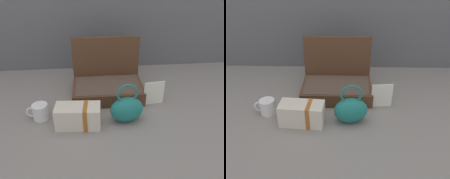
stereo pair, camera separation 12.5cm
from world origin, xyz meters
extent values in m
plane|color=slate|center=(0.00, 0.00, 0.00)|extent=(6.00, 6.00, 0.00)
cube|color=#4C301E|center=(-0.02, 0.13, 0.04)|extent=(0.41, 0.25, 0.08)
cube|color=#4C3D33|center=(-0.02, 0.13, 0.08)|extent=(0.38, 0.23, 0.00)
cube|color=#4C301E|center=(-0.02, 0.27, 0.16)|extent=(0.41, 0.02, 0.33)
ellipsoid|color=#196B66|center=(0.06, -0.11, 0.07)|extent=(0.18, 0.12, 0.14)
torus|color=#196B66|center=(0.06, -0.11, 0.16)|extent=(0.11, 0.02, 0.11)
cube|color=beige|center=(-0.19, -0.13, 0.06)|extent=(0.23, 0.12, 0.12)
cube|color=#99561E|center=(-0.15, -0.13, 0.06)|extent=(0.03, 0.11, 0.12)
cylinder|color=silver|center=(-0.39, -0.05, 0.04)|extent=(0.08, 0.08, 0.09)
torus|color=silver|center=(-0.43, -0.05, 0.04)|extent=(0.06, 0.01, 0.06)
cube|color=silver|center=(0.23, 0.03, 0.07)|extent=(0.12, 0.02, 0.14)
camera|label=1|loc=(-0.11, -1.09, 0.78)|focal=38.14mm
camera|label=2|loc=(0.02, -1.09, 0.78)|focal=38.14mm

